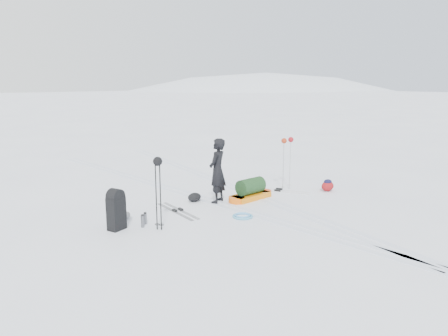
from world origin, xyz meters
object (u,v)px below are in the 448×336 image
Objects in this scene: pulk_sled at (251,191)px; expedition_rucksack at (117,210)px; ski_poles_black at (158,170)px; skier at (217,171)px.

pulk_sled is 1.67× the size of expedition_rucksack.
pulk_sled is at bearing 11.58° from ski_poles_black.
skier is at bearing 22.52° from ski_poles_black.
skier is 1.06× the size of ski_poles_black.
ski_poles_black is at bearing -7.38° from skier.
skier is at bearing 156.78° from pulk_sled.
skier is 2.38m from ski_poles_black.
ski_poles_black is at bearing -173.69° from pulk_sled.
expedition_rucksack is (-3.66, 0.07, 0.19)m from pulk_sled.
expedition_rucksack is 1.22m from ski_poles_black.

